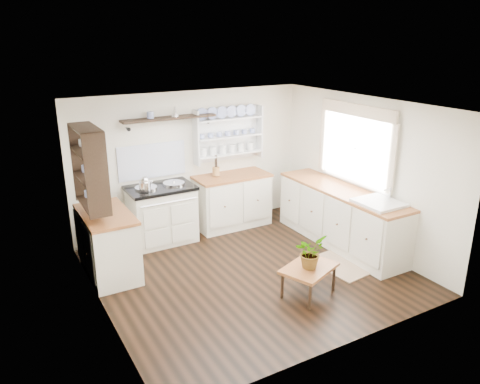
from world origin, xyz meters
The scene contains 19 objects.
floor centered at (0.00, 0.00, 0.00)m, with size 4.00×3.80×0.01m, color black.
wall_back centered at (0.00, 1.90, 1.15)m, with size 4.00×0.02×2.30m, color silver.
wall_right centered at (2.00, 0.00, 1.15)m, with size 0.02×3.80×2.30m, color silver.
wall_left centered at (-2.00, 0.00, 1.15)m, with size 0.02×3.80×2.30m, color silver.
ceiling centered at (0.00, 0.00, 2.30)m, with size 4.00×3.80×0.01m, color white.
window centered at (1.95, 0.15, 1.56)m, with size 0.08×1.55×1.22m.
aga_cooker centered at (-0.68, 1.57, 0.47)m, with size 1.02×0.71×0.94m.
back_cabinets centered at (0.60, 1.60, 0.46)m, with size 1.27×0.63×0.90m.
right_cabinets centered at (1.70, 0.10, 0.46)m, with size 0.62×2.43×0.90m.
belfast_sink centered at (1.70, -0.65, 0.80)m, with size 0.55×0.60×0.45m.
left_cabinets centered at (-1.70, 0.90, 0.46)m, with size 0.62×1.13×0.90m.
plate_rack centered at (0.65, 1.86, 1.56)m, with size 1.20×0.22×0.90m.
high_shelf centered at (-0.40, 1.78, 1.91)m, with size 1.50×0.29×0.16m.
left_shelving centered at (-1.84, 0.90, 1.55)m, with size 0.28×0.80×1.05m, color black.
kettle centered at (-0.96, 1.45, 1.04)m, with size 0.17×0.17×0.21m, color silver, non-canonical shape.
utensil_crock centered at (0.34, 1.68, 0.98)m, with size 0.12×0.12×0.14m, color #AB773E.
center_table centered at (0.35, -0.87, 0.33)m, with size 0.83×0.72×0.38m.
potted_plant centered at (0.35, -0.87, 0.59)m, with size 0.37×0.32×0.42m, color #3F7233.
floor_rug centered at (1.20, -0.50, 0.01)m, with size 0.55×0.85×0.02m, color olive.
Camera 1 is at (-3.01, -5.00, 3.14)m, focal length 35.00 mm.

